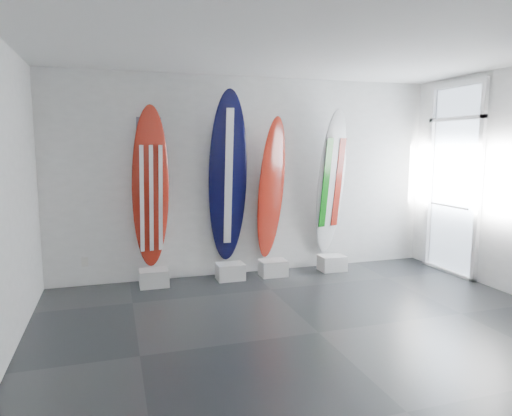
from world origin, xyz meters
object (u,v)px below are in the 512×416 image
object	(u,v)px
surfboard_usa	(151,188)
surfboard_navy	(228,178)
surfboard_italy	(331,183)
surfboard_swiss	(271,189)

from	to	relation	value
surfboard_usa	surfboard_navy	bearing A→B (deg)	-7.79
surfboard_usa	surfboard_navy	xyz separation A→B (m)	(1.11, 0.00, 0.12)
surfboard_usa	surfboard_italy	bearing A→B (deg)	-7.79
surfboard_italy	surfboard_usa	bearing A→B (deg)	167.04
surfboard_navy	surfboard_swiss	world-z (taller)	surfboard_navy
surfboard_usa	surfboard_navy	size ratio (longest dim) A/B	0.90
surfboard_swiss	surfboard_italy	distance (m)	1.00
surfboard_navy	surfboard_swiss	size ratio (longest dim) A/B	1.17
surfboard_swiss	surfboard_italy	xyz separation A→B (m)	(1.00, 0.00, 0.06)
surfboard_usa	surfboard_italy	distance (m)	2.78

